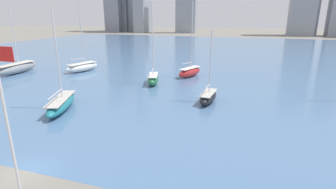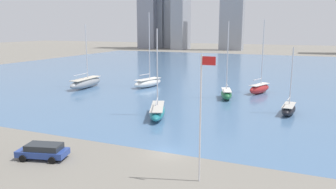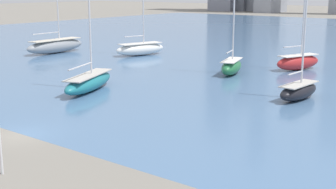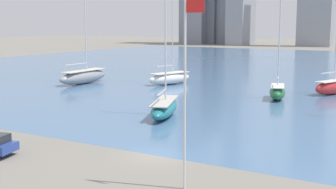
{
  "view_description": "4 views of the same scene",
  "coord_description": "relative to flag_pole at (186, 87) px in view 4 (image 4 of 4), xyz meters",
  "views": [
    {
      "loc": [
        16.68,
        -14.11,
        12.2
      ],
      "look_at": [
        6.6,
        16.97,
        2.22
      ],
      "focal_mm": 28.0,
      "sensor_mm": 36.0,
      "label": 1
    },
    {
      "loc": [
        12.87,
        -30.32,
        13.02
      ],
      "look_at": [
        -7.0,
        17.02,
        2.61
      ],
      "focal_mm": 35.0,
      "sensor_mm": 36.0,
      "label": 2
    },
    {
      "loc": [
        27.2,
        -18.53,
        10.04
      ],
      "look_at": [
        5.37,
        9.72,
        1.88
      ],
      "focal_mm": 50.0,
      "sensor_mm": 36.0,
      "label": 3
    },
    {
      "loc": [
        17.69,
        -27.87,
        9.56
      ],
      "look_at": [
        -5.38,
        10.84,
        2.65
      ],
      "focal_mm": 50.0,
      "sensor_mm": 36.0,
      "label": 4
    }
  ],
  "objects": [
    {
      "name": "sailboat_teal",
      "position": [
        -12.17,
        17.74,
        -5.05
      ],
      "size": [
        5.46,
        9.44,
        12.98
      ],
      "rotation": [
        0.0,
        0.0,
        0.37
      ],
      "color": "#1E757F",
      "rests_on": "harbor_water"
    },
    {
      "name": "ground_plane",
      "position": [
        -5.22,
        4.98,
        -5.97
      ],
      "size": [
        500.0,
        500.0,
        0.0
      ],
      "primitive_type": "plane",
      "color": "gray"
    },
    {
      "name": "flag_pole",
      "position": [
        0.0,
        0.0,
        0.0
      ],
      "size": [
        1.24,
        0.14,
        10.97
      ],
      "color": "silver",
      "rests_on": "ground_plane"
    },
    {
      "name": "sailboat_green",
      "position": [
        -5.52,
        34.36,
        -4.93
      ],
      "size": [
        3.65,
        6.39,
        14.27
      ],
      "rotation": [
        0.0,
        0.0,
        0.3
      ],
      "color": "#236B3D",
      "rests_on": "harbor_water"
    },
    {
      "name": "sailboat_red",
      "position": [
        -0.5,
        42.11,
        -4.87
      ],
      "size": [
        4.33,
        7.07,
        14.71
      ],
      "rotation": [
        0.0,
        0.0,
        -0.38
      ],
      "color": "#B72828",
      "rests_on": "harbor_water"
    },
    {
      "name": "sailboat_white",
      "position": [
        -24.64,
        39.89,
        -4.91
      ],
      "size": [
        4.78,
        8.66,
        16.42
      ],
      "rotation": [
        0.0,
        0.0,
        -0.29
      ],
      "color": "white",
      "rests_on": "harbor_water"
    },
    {
      "name": "sailboat_gray",
      "position": [
        -36.95,
        33.73,
        -4.82
      ],
      "size": [
        2.95,
        11.02,
        13.91
      ],
      "rotation": [
        0.0,
        0.0,
        0.03
      ],
      "color": "gray",
      "rests_on": "harbor_water"
    }
  ]
}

